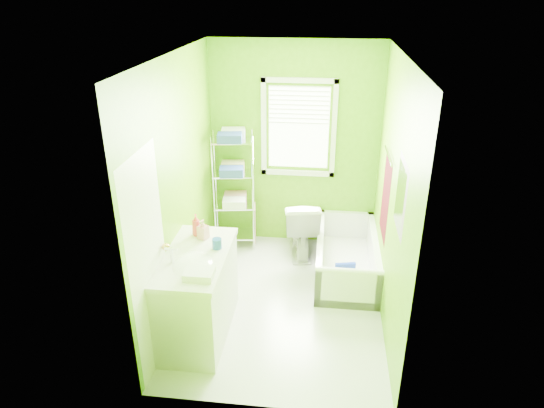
# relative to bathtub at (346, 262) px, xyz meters

# --- Properties ---
(ground) EXTENTS (2.90, 2.90, 0.00)m
(ground) POSITION_rel_bathtub_xyz_m (-0.70, -0.66, -0.15)
(ground) COLOR silver
(ground) RESTS_ON ground
(room_envelope) EXTENTS (2.14, 2.94, 2.62)m
(room_envelope) POSITION_rel_bathtub_xyz_m (-0.70, -0.66, 1.39)
(room_envelope) COLOR #599A07
(room_envelope) RESTS_ON ground
(window) EXTENTS (0.92, 0.05, 1.22)m
(window) POSITION_rel_bathtub_xyz_m (-0.65, 0.76, 1.46)
(window) COLOR white
(window) RESTS_ON ground
(door) EXTENTS (0.09, 0.80, 2.00)m
(door) POSITION_rel_bathtub_xyz_m (-1.74, -1.66, 0.85)
(door) COLOR white
(door) RESTS_ON ground
(right_wall_decor) EXTENTS (0.04, 1.48, 1.17)m
(right_wall_decor) POSITION_rel_bathtub_xyz_m (0.34, -0.68, 1.17)
(right_wall_decor) COLOR #46080D
(right_wall_decor) RESTS_ON ground
(bathtub) EXTENTS (0.70, 1.51, 0.49)m
(bathtub) POSITION_rel_bathtub_xyz_m (0.00, 0.00, 0.00)
(bathtub) COLOR white
(bathtub) RESTS_ON ground
(toilet) EXTENTS (0.53, 0.80, 0.77)m
(toilet) POSITION_rel_bathtub_xyz_m (-0.57, 0.41, 0.23)
(toilet) COLOR white
(toilet) RESTS_ON ground
(vanity) EXTENTS (0.60, 1.17, 1.10)m
(vanity) POSITION_rel_bathtub_xyz_m (-1.46, -1.25, 0.31)
(vanity) COLOR silver
(vanity) RESTS_ON ground
(wire_shelf_unit) EXTENTS (0.55, 0.45, 1.55)m
(wire_shelf_unit) POSITION_rel_bathtub_xyz_m (-1.43, 0.55, 0.79)
(wire_shelf_unit) COLOR silver
(wire_shelf_unit) RESTS_ON ground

